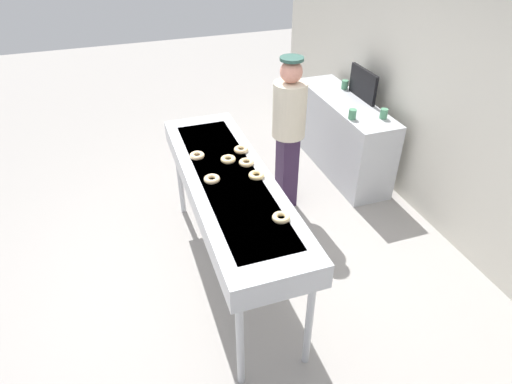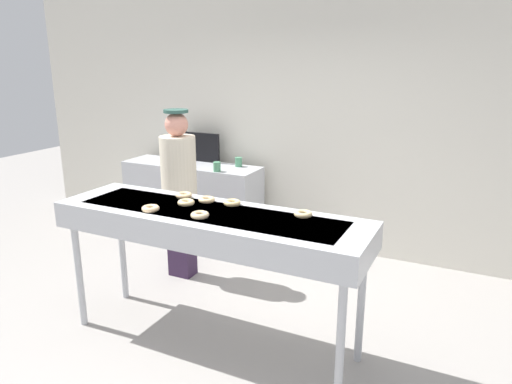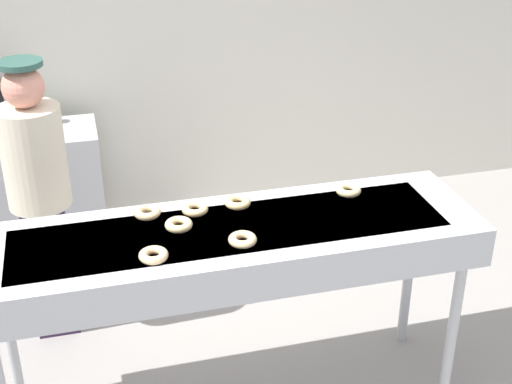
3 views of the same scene
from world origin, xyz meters
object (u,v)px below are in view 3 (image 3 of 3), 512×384
at_px(fryer_conveyor, 231,247).
at_px(plain_donut_1, 179,225).
at_px(plain_donut_0, 243,239).
at_px(plain_donut_4, 153,255).
at_px(paper_cup_2, 52,115).
at_px(paper_cup_0, 36,134).
at_px(worker_baker, 39,187).
at_px(plain_donut_5, 147,212).
at_px(plain_donut_2, 348,190).
at_px(plain_donut_6, 195,209).
at_px(plain_donut_3, 238,202).

xyz_separation_m(fryer_conveyor, plain_donut_1, (-0.24, 0.06, 0.12)).
height_order(plain_donut_0, plain_donut_4, same).
distance_m(plain_donut_1, paper_cup_2, 2.01).
bearing_deg(fryer_conveyor, paper_cup_0, 118.79).
relative_size(fryer_conveyor, worker_baker, 1.42).
distance_m(plain_donut_5, paper_cup_0, 1.54).
bearing_deg(plain_donut_0, fryer_conveyor, 98.08).
distance_m(fryer_conveyor, plain_donut_4, 0.44).
bearing_deg(plain_donut_2, plain_donut_5, 178.62).
xyz_separation_m(plain_donut_4, paper_cup_0, (-0.52, 1.83, -0.11)).
relative_size(plain_donut_6, paper_cup_2, 1.20).
distance_m(plain_donut_0, worker_baker, 1.39).
relative_size(plain_donut_0, plain_donut_6, 1.00).
bearing_deg(plain_donut_5, worker_baker, 127.84).
bearing_deg(plain_donut_2, plain_donut_3, 178.42).
relative_size(paper_cup_0, paper_cup_2, 1.00).
relative_size(plain_donut_1, paper_cup_2, 1.20).
height_order(plain_donut_5, paper_cup_0, plain_donut_5).
bearing_deg(plain_donut_3, plain_donut_6, -175.95).
bearing_deg(fryer_conveyor, plain_donut_2, 16.16).
bearing_deg(paper_cup_2, fryer_conveyor, -67.80).
height_order(plain_donut_0, plain_donut_3, same).
bearing_deg(paper_cup_2, plain_donut_3, -63.31).
bearing_deg(paper_cup_0, plain_donut_6, -62.07).
xyz_separation_m(paper_cup_0, paper_cup_2, (0.10, 0.33, 0.00)).
bearing_deg(worker_baker, plain_donut_1, 129.59).
relative_size(fryer_conveyor, plain_donut_1, 18.44).
bearing_deg(plain_donut_6, plain_donut_1, -127.47).
height_order(plain_donut_0, paper_cup_2, plain_donut_0).
distance_m(plain_donut_6, worker_baker, 1.04).
relative_size(plain_donut_3, plain_donut_4, 1.00).
bearing_deg(plain_donut_3, paper_cup_2, 116.69).
distance_m(plain_donut_0, paper_cup_0, 2.03).
bearing_deg(plain_donut_3, plain_donut_0, -99.95).
bearing_deg(plain_donut_4, worker_baker, 115.25).
distance_m(plain_donut_2, plain_donut_5, 1.02).
xyz_separation_m(plain_donut_0, plain_donut_4, (-0.41, -0.03, 0.00)).
xyz_separation_m(plain_donut_5, worker_baker, (-0.53, 0.68, -0.13)).
bearing_deg(paper_cup_2, plain_donut_1, -73.37).
bearing_deg(plain_donut_3, worker_baker, 144.72).
bearing_deg(worker_baker, plain_donut_3, 146.22).
relative_size(plain_donut_0, paper_cup_2, 1.20).
bearing_deg(plain_donut_6, plain_donut_2, -0.04).
bearing_deg(plain_donut_1, fryer_conveyor, -14.44).
height_order(plain_donut_5, paper_cup_2, plain_donut_5).
height_order(plain_donut_1, paper_cup_0, plain_donut_1).
xyz_separation_m(plain_donut_4, paper_cup_2, (-0.42, 2.16, -0.11)).
distance_m(fryer_conveyor, paper_cup_0, 1.88).
xyz_separation_m(plain_donut_3, plain_donut_5, (-0.45, 0.01, 0.00)).
bearing_deg(plain_donut_5, plain_donut_1, -50.81).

